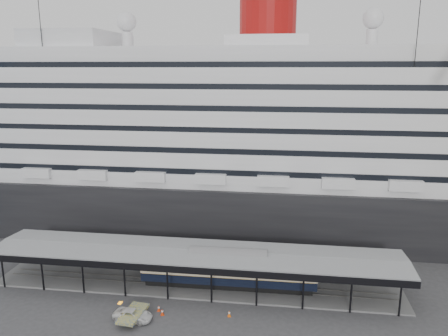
{
  "coord_description": "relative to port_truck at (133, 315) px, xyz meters",
  "views": [
    {
      "loc": [
        11.5,
        -49.22,
        29.52
      ],
      "look_at": [
        3.53,
        8.0,
        16.16
      ],
      "focal_mm": 35.0,
      "sensor_mm": 36.0,
      "label": 1
    }
  ],
  "objects": [
    {
      "name": "port_truck",
      "position": [
        0.0,
        0.0,
        0.0
      ],
      "size": [
        4.9,
        2.68,
        1.3
      ],
      "primitive_type": "imported",
      "rotation": [
        0.0,
        0.0,
        1.46
      ],
      "color": "silver",
      "rests_on": "ground"
    },
    {
      "name": "platform_canopy",
      "position": [
        5.75,
        9.36,
        1.71
      ],
      "size": [
        56.0,
        9.18,
        5.3
      ],
      "color": "slate",
      "rests_on": "ground"
    },
    {
      "name": "cruise_ship",
      "position": [
        5.79,
        36.36,
        17.7
      ],
      "size": [
        130.0,
        30.0,
        43.9
      ],
      "color": "black",
      "rests_on": "ground"
    },
    {
      "name": "traffic_cone_right",
      "position": [
        11.31,
        2.32,
        -0.26
      ],
      "size": [
        0.52,
        0.52,
        0.79
      ],
      "rotation": [
        0.0,
        0.0,
        0.35
      ],
      "color": "#EB5F0D",
      "rests_on": "ground"
    },
    {
      "name": "pullman_carriage",
      "position": [
        10.26,
        9.36,
        2.16
      ],
      "size": [
        23.75,
        3.37,
        23.29
      ],
      "rotation": [
        0.0,
        0.0,
        0.01
      ],
      "color": "black",
      "rests_on": "ground"
    },
    {
      "name": "traffic_cone_left",
      "position": [
        2.5,
        2.32,
        -0.28
      ],
      "size": [
        0.4,
        0.4,
        0.76
      ],
      "rotation": [
        0.0,
        0.0,
        0.03
      ],
      "color": "#EB3B0D",
      "rests_on": "ground"
    },
    {
      "name": "traffic_cone_mid",
      "position": [
        3.18,
        1.5,
        -0.24
      ],
      "size": [
        0.56,
        0.56,
        0.83
      ],
      "rotation": [
        0.0,
        0.0,
        0.39
      ],
      "color": "red",
      "rests_on": "ground"
    },
    {
      "name": "ground",
      "position": [
        5.75,
        4.36,
        -0.65
      ],
      "size": [
        200.0,
        200.0,
        0.0
      ],
      "primitive_type": "plane",
      "color": "#363639",
      "rests_on": "ground"
    }
  ]
}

